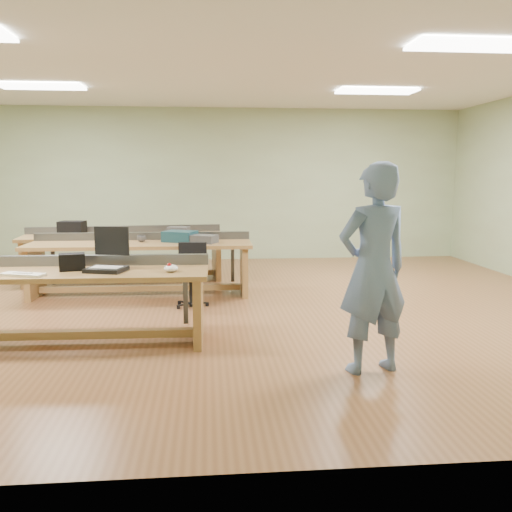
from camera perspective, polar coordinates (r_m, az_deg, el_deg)
name	(u,v)px	position (r m, az deg, el deg)	size (l,w,h in m)	color
floor	(218,307)	(7.09, -4.05, -5.34)	(10.00, 10.00, 0.00)	brown
ceiling	(215,67)	(7.01, -4.32, 19.22)	(10.00, 10.00, 0.00)	silver
wall_back	(213,185)	(10.89, -4.58, 7.47)	(10.00, 0.04, 3.00)	#9DB589
wall_front	(230,213)	(2.89, -2.71, 4.57)	(10.00, 0.04, 3.00)	#9DB589
fluor_panels	(215,70)	(7.00, -4.32, 18.98)	(6.20, 3.50, 0.03)	white
workbench_front	(63,290)	(5.79, -19.64, -3.35)	(2.92, 0.84, 0.86)	olive
workbench_mid	(141,256)	(7.86, -12.02, 0.04)	(3.14, 0.87, 0.86)	olive
workbench_back	(124,246)	(8.97, -13.68, 1.02)	(3.22, 1.11, 0.86)	olive
person	(373,269)	(4.72, 12.25, -1.34)	(0.66, 0.43, 1.81)	slate
laptop_base	(106,269)	(5.57, -15.49, -1.38)	(0.37, 0.30, 0.04)	black
laptop_screen	(112,241)	(5.66, -14.95, 1.55)	(0.37, 0.02, 0.29)	black
keyboard	(23,274)	(5.60, -23.33, -1.80)	(0.43, 0.14, 0.02)	white
trackball_mouse	(171,268)	(5.42, -8.93, -1.27)	(0.14, 0.17, 0.07)	white
camera_bag	(72,262)	(5.73, -18.79, -0.59)	(0.25, 0.16, 0.17)	black
task_chair	(192,283)	(7.10, -6.79, -2.87)	(0.49, 0.49, 0.82)	black
parts_bin_teal	(180,236)	(7.83, -8.02, 2.06)	(0.44, 0.33, 0.15)	#143743
parts_bin_grey	(202,239)	(7.67, -5.73, 1.81)	(0.41, 0.26, 0.11)	#3B3B3E
mug	(141,239)	(7.89, -11.97, 1.80)	(0.12, 0.12, 0.09)	#3B3B3E
drinks_can	(113,239)	(7.82, -14.80, 1.73)	(0.07, 0.07, 0.12)	silver
storage_box_back	(72,228)	(9.08, -18.79, 2.80)	(0.39, 0.28, 0.22)	black
tray_back	(179,231)	(8.71, -8.16, 2.63)	(0.32, 0.24, 0.13)	#3B3B3E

